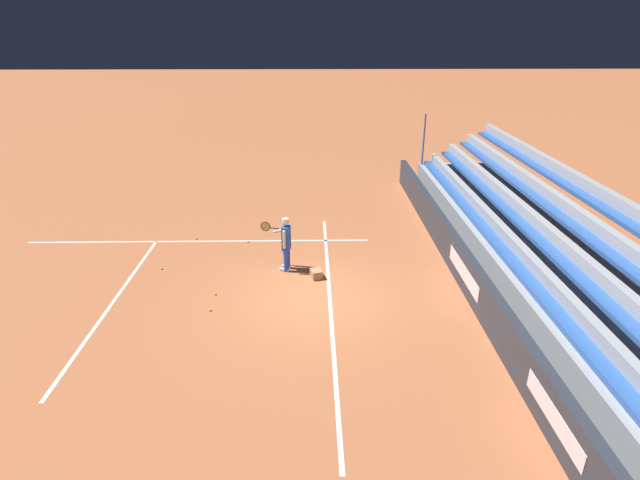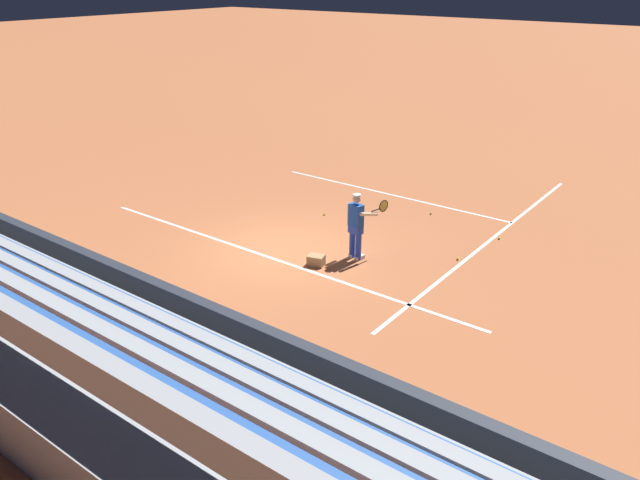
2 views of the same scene
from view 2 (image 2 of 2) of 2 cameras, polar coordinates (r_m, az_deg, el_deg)
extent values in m
plane|color=#B7663D|center=(16.30, -3.62, -0.96)|extent=(160.00, 160.00, 0.00)
cube|color=white|center=(15.96, -4.78, -1.55)|extent=(12.00, 0.10, 0.01)
cube|color=white|center=(17.55, 15.40, 0.06)|extent=(0.10, 12.00, 0.01)
cube|color=white|center=(20.47, 6.41, 4.17)|extent=(8.22, 0.10, 0.01)
cube|color=#2D333D|center=(13.37, -16.10, -5.09)|extent=(22.48, 0.24, 1.10)
cube|color=silver|center=(13.12, -14.61, -5.21)|extent=(2.80, 0.01, 0.44)
cube|color=silver|center=(17.64, -26.45, 0.59)|extent=(2.20, 0.01, 0.40)
cube|color=#9EA3A8|center=(12.40, -24.15, -8.76)|extent=(21.35, 3.20, 1.10)
cube|color=#2D5BAD|center=(12.60, -19.98, -4.23)|extent=(20.93, 0.40, 0.12)
cube|color=#9EA3A8|center=(12.41, -21.13, -4.09)|extent=(21.35, 0.24, 0.45)
cube|color=#2D5BAD|center=(12.06, -23.38, -3.67)|extent=(20.93, 0.40, 0.12)
cube|color=#9EA3A8|center=(11.89, -24.63, -3.51)|extent=(21.35, 0.24, 0.45)
cube|color=#2D5BAD|center=(11.56, -27.08, -3.05)|extent=(20.93, 0.40, 0.12)
cylinder|color=blue|center=(15.75, 2.97, -0.10)|extent=(0.15, 0.15, 0.88)
cylinder|color=blue|center=(15.60, 3.53, -0.34)|extent=(0.15, 0.15, 0.88)
cube|color=white|center=(15.95, 3.10, -1.34)|extent=(0.16, 0.30, 0.09)
cube|color=white|center=(15.81, 3.65, -1.60)|extent=(0.16, 0.30, 0.09)
cube|color=blue|center=(15.53, 3.28, 0.99)|extent=(0.38, 0.28, 0.20)
cube|color=#194CB2|center=(15.39, 3.31, 2.26)|extent=(0.40, 0.28, 0.58)
sphere|color=beige|center=(15.25, 3.38, 3.78)|extent=(0.21, 0.21, 0.21)
cylinder|color=white|center=(15.22, 3.39, 4.10)|extent=(0.20, 0.20, 0.05)
cylinder|color=beige|center=(15.57, 2.68, 2.37)|extent=(0.09, 0.09, 0.56)
cylinder|color=beige|center=(15.35, 4.49, 2.36)|extent=(0.21, 0.59, 0.24)
cylinder|color=black|center=(15.49, 5.12, 2.75)|extent=(0.09, 0.30, 0.03)
torus|color=black|center=(15.67, 5.84, 3.12)|extent=(0.09, 0.31, 0.31)
cylinder|color=#D6D14C|center=(15.67, 5.84, 3.12)|extent=(0.06, 0.27, 0.27)
cube|color=#A87F51|center=(15.42, -0.36, -1.86)|extent=(0.47, 0.40, 0.26)
sphere|color=#CCE533|center=(16.10, 12.49, -1.70)|extent=(0.07, 0.07, 0.07)
sphere|color=#CCE533|center=(18.14, 2.63, 1.81)|extent=(0.07, 0.07, 0.07)
sphere|color=#CCE533|center=(18.95, 10.11, 2.42)|extent=(0.07, 0.07, 0.07)
sphere|color=#CCE533|center=(17.60, 16.07, 0.16)|extent=(0.07, 0.07, 0.07)
sphere|color=#CCE533|center=(18.59, 0.41, 2.39)|extent=(0.07, 0.07, 0.07)
camera|label=1|loc=(24.57, -28.08, 21.70)|focal=28.00mm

